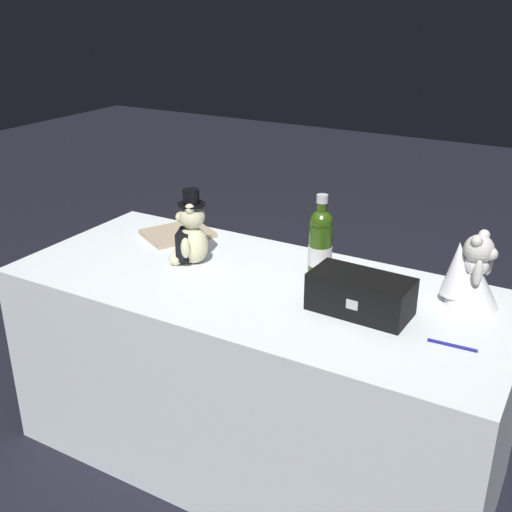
{
  "coord_description": "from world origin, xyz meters",
  "views": [
    {
      "loc": [
        0.97,
        -1.7,
        1.67
      ],
      "look_at": [
        0.0,
        0.0,
        0.84
      ],
      "focal_mm": 43.71,
      "sensor_mm": 36.0,
      "label": 1
    }
  ],
  "objects_px": {
    "champagne_bottle": "(320,244)",
    "guestbook": "(178,234)",
    "teddy_bear_groom": "(190,235)",
    "signing_pen": "(454,346)",
    "gift_case_black": "(361,294)",
    "teddy_bear_bride": "(470,273)"
  },
  "relations": [
    {
      "from": "champagne_bottle",
      "to": "guestbook",
      "type": "xyz_separation_m",
      "value": [
        -0.68,
        0.09,
        -0.12
      ]
    },
    {
      "from": "gift_case_black",
      "to": "guestbook",
      "type": "bearing_deg",
      "value": 164.28
    },
    {
      "from": "teddy_bear_groom",
      "to": "signing_pen",
      "type": "xyz_separation_m",
      "value": [
        1.0,
        -0.12,
        -0.11
      ]
    },
    {
      "from": "teddy_bear_bride",
      "to": "signing_pen",
      "type": "xyz_separation_m",
      "value": [
        0.03,
        -0.29,
        -0.1
      ]
    },
    {
      "from": "gift_case_black",
      "to": "teddy_bear_bride",
      "type": "bearing_deg",
      "value": 38.99
    },
    {
      "from": "champagne_bottle",
      "to": "signing_pen",
      "type": "xyz_separation_m",
      "value": [
        0.53,
        -0.23,
        -0.13
      ]
    },
    {
      "from": "teddy_bear_groom",
      "to": "gift_case_black",
      "type": "bearing_deg",
      "value": -4.73
    },
    {
      "from": "teddy_bear_groom",
      "to": "gift_case_black",
      "type": "distance_m",
      "value": 0.69
    },
    {
      "from": "champagne_bottle",
      "to": "teddy_bear_groom",
      "type": "bearing_deg",
      "value": -167.01
    },
    {
      "from": "signing_pen",
      "to": "guestbook",
      "type": "bearing_deg",
      "value": 165.15
    },
    {
      "from": "teddy_bear_groom",
      "to": "signing_pen",
      "type": "height_order",
      "value": "teddy_bear_groom"
    },
    {
      "from": "signing_pen",
      "to": "gift_case_black",
      "type": "xyz_separation_m",
      "value": [
        -0.31,
        0.07,
        0.06
      ]
    },
    {
      "from": "champagne_bottle",
      "to": "gift_case_black",
      "type": "distance_m",
      "value": 0.28
    },
    {
      "from": "guestbook",
      "to": "signing_pen",
      "type": "bearing_deg",
      "value": 13.35
    },
    {
      "from": "teddy_bear_groom",
      "to": "guestbook",
      "type": "relative_size",
      "value": 1.09
    },
    {
      "from": "teddy_bear_bride",
      "to": "gift_case_black",
      "type": "xyz_separation_m",
      "value": [
        -0.28,
        -0.23,
        -0.05
      ]
    },
    {
      "from": "teddy_bear_groom",
      "to": "signing_pen",
      "type": "relative_size",
      "value": 1.94
    },
    {
      "from": "champagne_bottle",
      "to": "guestbook",
      "type": "distance_m",
      "value": 0.69
    },
    {
      "from": "teddy_bear_bride",
      "to": "guestbook",
      "type": "distance_m",
      "value": 1.18
    },
    {
      "from": "gift_case_black",
      "to": "signing_pen",
      "type": "bearing_deg",
      "value": -12.32
    },
    {
      "from": "champagne_bottle",
      "to": "guestbook",
      "type": "relative_size",
      "value": 1.18
    },
    {
      "from": "teddy_bear_bride",
      "to": "champagne_bottle",
      "type": "bearing_deg",
      "value": -173.03
    }
  ]
}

